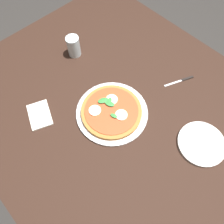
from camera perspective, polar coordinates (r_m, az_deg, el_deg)
ground_plane at (r=1.66m, az=0.43°, el=-10.15°), size 6.00×6.00×0.00m
dining_table at (r=1.06m, az=0.67°, el=0.52°), size 1.37×1.18×0.72m
serving_tray at (r=0.96m, az=-0.00°, el=-0.11°), size 0.31×0.31×0.01m
pizza at (r=0.94m, az=-0.17°, el=0.24°), size 0.26×0.26×0.03m
plate_white at (r=0.97m, az=22.16°, el=-7.58°), size 0.19×0.19×0.01m
napkin at (r=1.01m, az=-18.23°, el=-0.71°), size 0.15×0.13×0.01m
knife at (r=1.11m, az=17.82°, el=7.90°), size 0.07×0.14×0.01m
glass_cup at (r=1.14m, az=-9.93°, el=16.44°), size 0.06×0.06×0.10m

